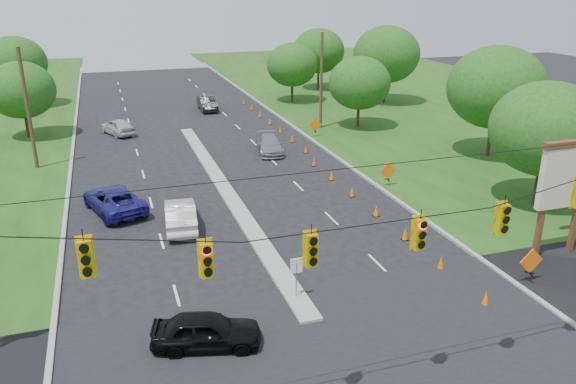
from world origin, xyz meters
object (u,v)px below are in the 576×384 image
object	(u,v)px
black_sedan	(206,331)
pylon_sign	(567,180)
blue_pickup	(114,200)
white_sedan	(180,215)

from	to	relation	value
black_sedan	pylon_sign	bearing A→B (deg)	-68.15
black_sedan	blue_pickup	bearing A→B (deg)	25.15
white_sedan	pylon_sign	bearing A→B (deg)	157.90
black_sedan	blue_pickup	xyz separation A→B (m)	(-2.84, 15.38, 0.06)
pylon_sign	white_sedan	distance (m)	20.55
white_sedan	blue_pickup	xyz separation A→B (m)	(-3.51, 3.71, -0.02)
black_sedan	blue_pickup	size ratio (longest dim) A/B	0.75
blue_pickup	black_sedan	bearing A→B (deg)	83.24
pylon_sign	blue_pickup	world-z (taller)	pylon_sign
black_sedan	white_sedan	bearing A→B (deg)	11.42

